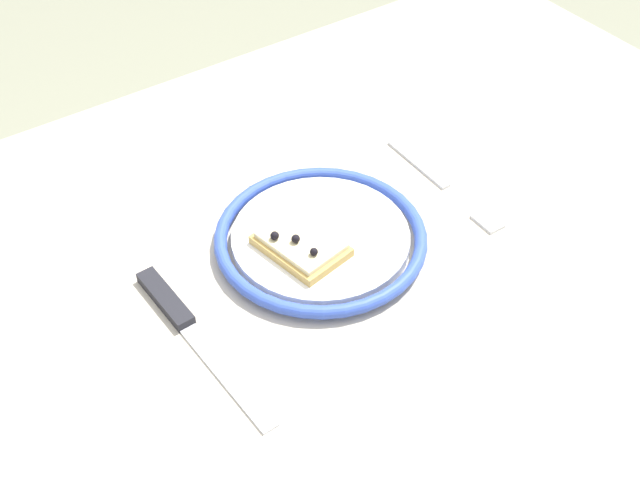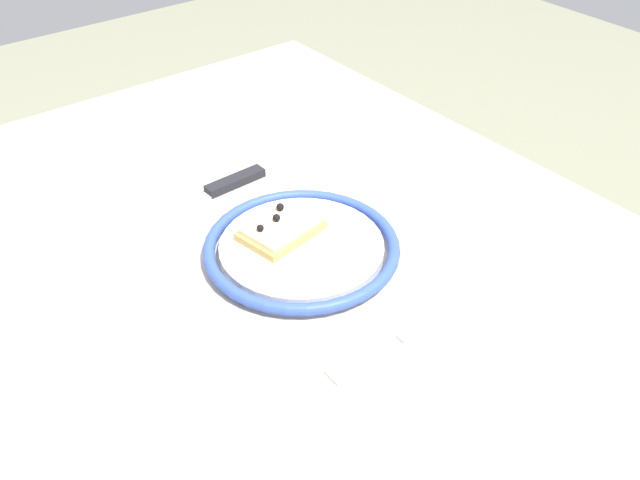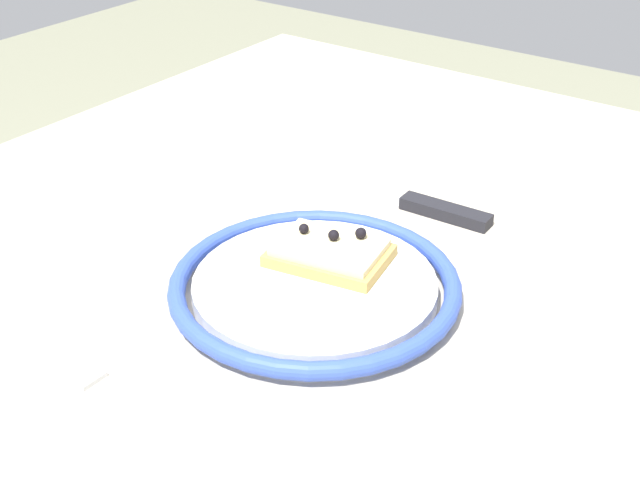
# 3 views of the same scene
# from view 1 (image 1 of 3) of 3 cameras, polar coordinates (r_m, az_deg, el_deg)

# --- Properties ---
(dining_table) EXTENTS (1.18, 0.86, 0.78)m
(dining_table) POSITION_cam_1_polar(r_m,az_deg,el_deg) (0.98, 2.91, -4.26)
(dining_table) COLOR #BCB29E
(dining_table) RESTS_ON ground_plane
(plate) EXTENTS (0.24, 0.24, 0.02)m
(plate) POSITION_cam_1_polar(r_m,az_deg,el_deg) (0.92, 0.05, 0.14)
(plate) COLOR white
(plate) RESTS_ON dining_table
(pizza_slice_near) EXTENTS (0.08, 0.11, 0.03)m
(pizza_slice_near) POSITION_cam_1_polar(r_m,az_deg,el_deg) (0.89, -1.34, -0.28)
(pizza_slice_near) COLOR tan
(pizza_slice_near) RESTS_ON plate
(knife) EXTENTS (0.03, 0.24, 0.01)m
(knife) POSITION_cam_1_polar(r_m,az_deg,el_deg) (0.86, -9.55, -5.37)
(knife) COLOR silver
(knife) RESTS_ON dining_table
(fork) EXTENTS (0.02, 0.20, 0.00)m
(fork) POSITION_cam_1_polar(r_m,az_deg,el_deg) (1.01, 8.47, 3.84)
(fork) COLOR silver
(fork) RESTS_ON dining_table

